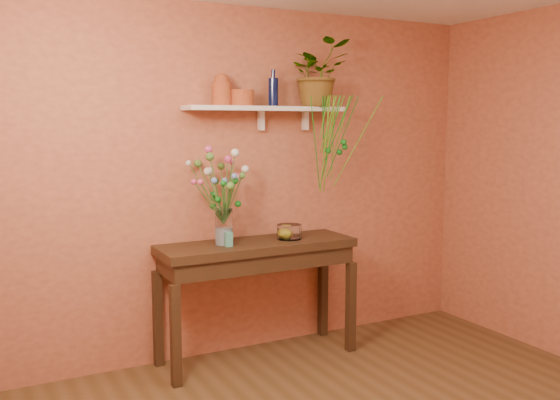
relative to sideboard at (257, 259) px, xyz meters
name	(u,v)px	position (x,y,z in m)	size (l,w,h in m)	color
room	(422,214)	(0.10, -1.74, 0.57)	(4.04, 4.04, 2.70)	brown
sideboard	(257,259)	(0.00, 0.00, 0.00)	(1.51, 0.48, 0.92)	#3B2614
wall_shelf	(267,109)	(0.16, 0.14, 1.13)	(1.30, 0.24, 0.19)	white
terracotta_jug	(222,90)	(-0.21, 0.15, 1.27)	(0.16, 0.16, 0.24)	#A6562E
terracotta_pot	(241,98)	(-0.06, 0.15, 1.21)	(0.20, 0.20, 0.12)	#A6562E
blue_bottle	(273,91)	(0.22, 0.15, 1.27)	(0.09, 0.09, 0.28)	#081036
spider_plant	(318,73)	(0.59, 0.11, 1.42)	(0.47, 0.41, 0.52)	#136B18
plant_fronds	(335,140)	(0.65, -0.06, 0.89)	(0.54, 0.35, 0.76)	#136B18
glass_vase	(224,229)	(-0.27, 0.01, 0.25)	(0.13, 0.13, 0.27)	white
bouquet	(221,178)	(-0.27, 0.03, 0.63)	(0.44, 0.42, 0.57)	#386B28
glass_bowl	(289,232)	(0.27, -0.02, 0.19)	(0.19, 0.19, 0.11)	white
lemon	(286,233)	(0.25, 0.00, 0.18)	(0.08, 0.08, 0.08)	yellow
carton	(229,239)	(-0.26, -0.07, 0.19)	(0.05, 0.04, 0.11)	teal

